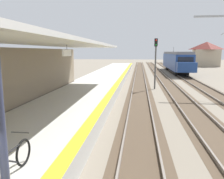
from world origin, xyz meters
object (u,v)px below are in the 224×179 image
at_px(bicycle_beside_commuter, 11,161).
at_px(distant_trackside_house, 206,54).
at_px(rail_signal_post, 156,58).
at_px(approaching_train, 176,61).

xyz_separation_m(bicycle_beside_commuter, distant_trackside_house, (20.40, 57.27, 2.04)).
xyz_separation_m(bicycle_beside_commuter, rail_signal_post, (4.65, 18.88, 1.90)).
xyz_separation_m(approaching_train, distant_trackside_house, (10.49, 18.37, 1.16)).
relative_size(approaching_train, distant_trackside_house, 2.97).
height_order(approaching_train, distant_trackside_house, distant_trackside_house).
bearing_deg(bicycle_beside_commuter, distant_trackside_house, 70.39).
distance_m(approaching_train, rail_signal_post, 20.72).
height_order(bicycle_beside_commuter, distant_trackside_house, distant_trackside_house).
relative_size(approaching_train, bicycle_beside_commuter, 10.77).
xyz_separation_m(rail_signal_post, distant_trackside_house, (15.75, 38.39, 0.14)).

